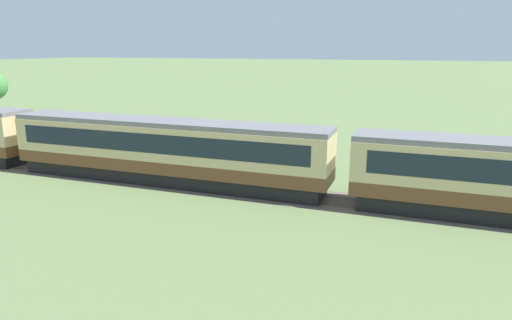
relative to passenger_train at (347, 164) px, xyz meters
The scene contains 2 objects.
passenger_train is the anchor object (origin of this frame).
railway_track 2.32m from the passenger_train, behind, with size 125.01×3.60×0.04m.
Camera 1 is at (-16.58, -25.36, 8.70)m, focal length 32.00 mm.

